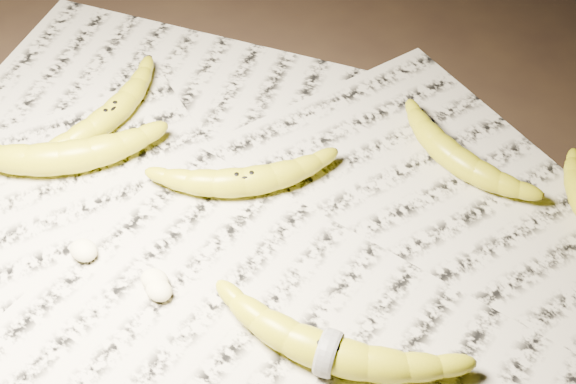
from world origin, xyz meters
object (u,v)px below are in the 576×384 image
Objects in this scene: banana_left_a at (111,113)px; banana_taped at (329,351)px; banana_center at (244,180)px; banana_upper_a at (455,156)px; banana_left_b at (60,156)px.

banana_taped is at bearing -108.25° from banana_left_a.
banana_upper_a is at bearing 0.67° from banana_center.
banana_center is at bearing -17.83° from banana_left_b.
banana_left_a is 0.21m from banana_center.
banana_left_a is at bearing 50.13° from banana_left_b.
banana_left_a is 0.44m from banana_upper_a.
banana_center is at bearing -89.38° from banana_left_a.
banana_left_b is (0.01, -0.09, 0.00)m from banana_left_a.
banana_center reaches higher than banana_left_a.
banana_taped reaches higher than banana_left_a.
banana_upper_a is (0.39, 0.20, 0.00)m from banana_left_a.
banana_left_a is 1.07× the size of banana_upper_a.
banana_center is 0.83× the size of banana_taped.
banana_left_b is 0.41m from banana_taped.
banana_upper_a is at bearing -8.22° from banana_left_b.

